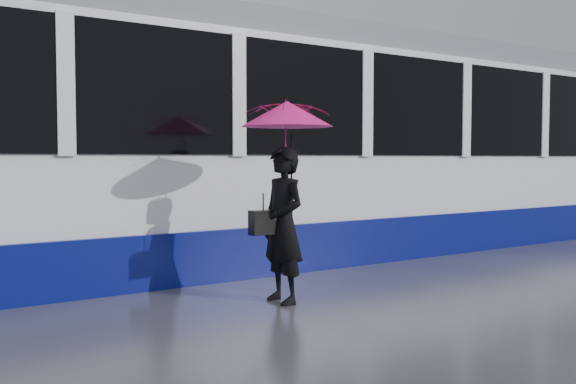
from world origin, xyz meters
TOP-DOWN VIEW (x-y plane):
  - ground at (0.00, 0.00)m, footprint 90.00×90.00m
  - rails at (0.00, 2.50)m, footprint 34.00×1.51m
  - woman at (-0.25, -0.02)m, footprint 0.39×0.58m
  - umbrella at (-0.20, -0.02)m, footprint 0.94×0.94m
  - handbag at (-0.47, -0.00)m, footprint 0.28×0.13m

SIDE VIEW (x-z plane):
  - ground at x=0.00m, z-range 0.00..0.00m
  - rails at x=0.00m, z-range 0.00..0.02m
  - woman at x=-0.25m, z-range 0.00..1.57m
  - handbag at x=-0.47m, z-range 0.61..1.04m
  - umbrella at x=-0.20m, z-range 1.19..2.25m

